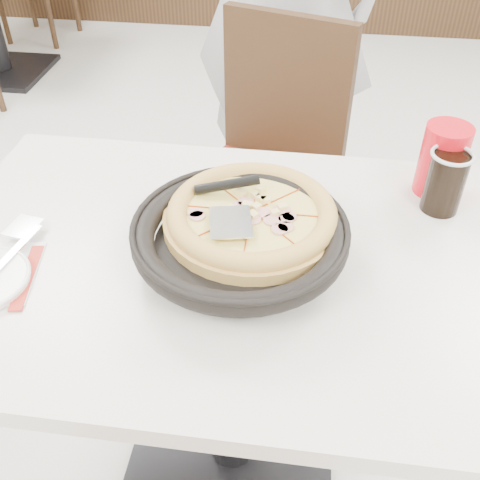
# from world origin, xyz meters

# --- Properties ---
(floor) EXTENTS (7.00, 7.00, 0.00)m
(floor) POSITION_xyz_m (0.00, 0.00, 0.00)
(floor) COLOR #A8A8A3
(floor) RESTS_ON ground
(main_table) EXTENTS (1.23, 0.84, 0.75)m
(main_table) POSITION_xyz_m (-0.08, 0.05, 0.38)
(main_table) COLOR silver
(main_table) RESTS_ON floor
(chair_far) EXTENTS (0.54, 0.54, 0.95)m
(chair_far) POSITION_xyz_m (-0.09, 0.71, 0.47)
(chair_far) COLOR black
(chair_far) RESTS_ON floor
(trivet) EXTENTS (0.12, 0.12, 0.04)m
(trivet) POSITION_xyz_m (-0.07, 0.07, 0.77)
(trivet) COLOR black
(trivet) RESTS_ON main_table
(pizza_pan) EXTENTS (0.34, 0.34, 0.01)m
(pizza_pan) POSITION_xyz_m (-0.06, 0.04, 0.79)
(pizza_pan) COLOR black
(pizza_pan) RESTS_ON trivet
(pizza) EXTENTS (0.36, 0.36, 0.02)m
(pizza) POSITION_xyz_m (-0.04, 0.09, 0.81)
(pizza) COLOR tan
(pizza) RESTS_ON pizza_pan
(pizza_server) EXTENTS (0.10, 0.11, 0.00)m
(pizza_server) POSITION_xyz_m (-0.08, 0.04, 0.84)
(pizza_server) COLOR silver
(pizza_server) RESTS_ON pizza
(fork) EXTENTS (0.05, 0.17, 0.00)m
(fork) POSITION_xyz_m (-0.49, -0.02, 0.77)
(fork) COLOR silver
(fork) RESTS_ON side_plate
(cola_glass) EXTENTS (0.08, 0.08, 0.13)m
(cola_glass) POSITION_xyz_m (0.34, 0.26, 0.81)
(cola_glass) COLOR black
(cola_glass) RESTS_ON main_table
(red_cup) EXTENTS (0.10, 0.10, 0.16)m
(red_cup) POSITION_xyz_m (0.34, 0.33, 0.83)
(red_cup) COLOR red
(red_cup) RESTS_ON main_table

